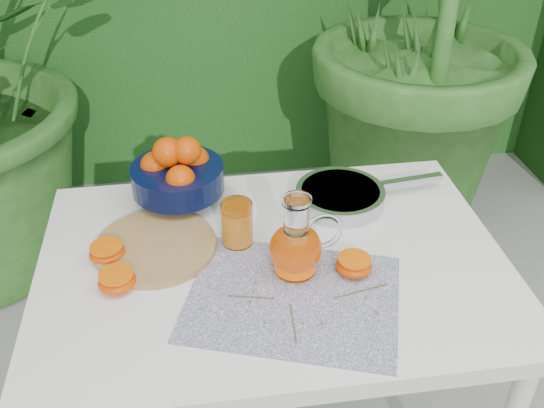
{
  "coord_description": "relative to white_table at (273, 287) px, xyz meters",
  "views": [
    {
      "loc": [
        -0.06,
        -0.97,
        1.58
      ],
      "look_at": [
        0.09,
        0.04,
        0.88
      ],
      "focal_mm": 40.0,
      "sensor_mm": 36.0,
      "label": 1
    }
  ],
  "objects": [
    {
      "name": "potted_plant_right",
      "position": [
        0.67,
        1.15,
        0.25
      ],
      "size": [
        2.45,
        2.45,
        1.84
      ],
      "primitive_type": "imported",
      "rotation": [
        0.0,
        0.0,
        2.01
      ],
      "color": "#2B5B1F",
      "rests_on": "ground"
    },
    {
      "name": "placemat",
      "position": [
        0.02,
        -0.13,
        0.08
      ],
      "size": [
        0.49,
        0.44,
        0.0
      ],
      "primitive_type": "cube",
      "rotation": [
        0.0,
        0.0,
        -0.33
      ],
      "color": "#0C1148",
      "rests_on": "white_table"
    },
    {
      "name": "juice_pitcher",
      "position": [
        0.04,
        -0.04,
        0.15
      ],
      "size": [
        0.16,
        0.12,
        0.18
      ],
      "color": "white",
      "rests_on": "white_table"
    },
    {
      "name": "juice_tumbler",
      "position": [
        -0.07,
        0.07,
        0.13
      ],
      "size": [
        0.08,
        0.08,
        0.1
      ],
      "color": "white",
      "rests_on": "white_table"
    },
    {
      "name": "saute_pan",
      "position": [
        0.19,
        0.19,
        0.1
      ],
      "size": [
        0.39,
        0.24,
        0.04
      ],
      "color": "#B1B0B5",
      "rests_on": "white_table"
    },
    {
      "name": "thyme_sprigs",
      "position": [
        0.04,
        -0.15,
        0.09
      ],
      "size": [
        0.32,
        0.18,
        0.01
      ],
      "color": "brown",
      "rests_on": "white_table"
    },
    {
      "name": "white_table",
      "position": [
        0.0,
        0.0,
        0.0
      ],
      "size": [
        1.0,
        0.7,
        0.75
      ],
      "color": "white",
      "rests_on": "ground"
    },
    {
      "name": "orange_halves",
      "position": [
        -0.17,
        -0.02,
        0.1
      ],
      "size": [
        0.59,
        0.2,
        0.04
      ],
      "color": "#D15302",
      "rests_on": "white_table"
    },
    {
      "name": "fruit_bowl",
      "position": [
        -0.19,
        0.26,
        0.16
      ],
      "size": [
        0.25,
        0.25,
        0.18
      ],
      "color": "black",
      "rests_on": "white_table"
    },
    {
      "name": "cutting_board",
      "position": [
        -0.25,
        0.07,
        0.09
      ],
      "size": [
        0.32,
        0.32,
        0.02
      ],
      "primitive_type": "cylinder",
      "rotation": [
        0.0,
        0.0,
        0.25
      ],
      "color": "#AD844E",
      "rests_on": "white_table"
    }
  ]
}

